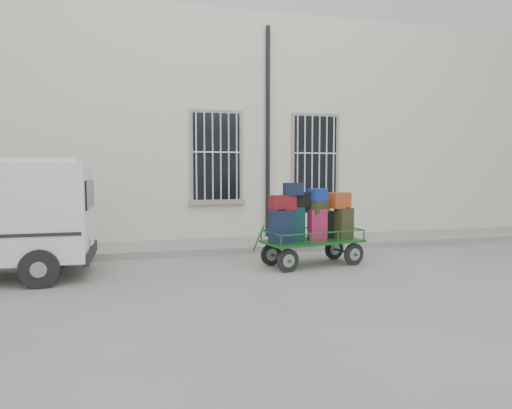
{
  "coord_description": "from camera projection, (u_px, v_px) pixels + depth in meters",
  "views": [
    {
      "loc": [
        -2.37,
        -8.6,
        1.89
      ],
      "look_at": [
        0.13,
        1.0,
        1.15
      ],
      "focal_mm": 32.0,
      "sensor_mm": 36.0,
      "label": 1
    }
  ],
  "objects": [
    {
      "name": "ground",
      "position": [
        262.0,
        266.0,
        9.04
      ],
      "size": [
        80.0,
        80.0,
        0.0
      ],
      "primitive_type": "plane",
      "color": "slate",
      "rests_on": "ground"
    },
    {
      "name": "building",
      "position": [
        215.0,
        135.0,
        14.12
      ],
      "size": [
        24.0,
        5.15,
        6.0
      ],
      "color": "beige",
      "rests_on": "ground"
    },
    {
      "name": "sidewalk",
      "position": [
        238.0,
        245.0,
        11.15
      ],
      "size": [
        24.0,
        1.7,
        0.15
      ],
      "primitive_type": "cube",
      "color": "gray",
      "rests_on": "ground"
    },
    {
      "name": "luggage_cart",
      "position": [
        310.0,
        223.0,
        9.03
      ],
      "size": [
        2.35,
        1.24,
        1.66
      ],
      "rotation": [
        0.0,
        0.0,
        0.19
      ],
      "color": "black",
      "rests_on": "ground"
    }
  ]
}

